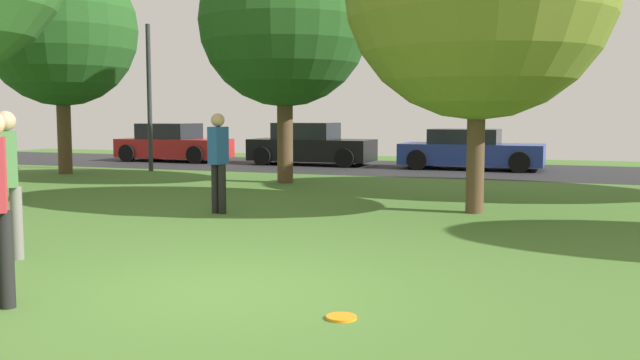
% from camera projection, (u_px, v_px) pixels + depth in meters
% --- Properties ---
extents(ground_plane, '(44.00, 44.00, 0.00)m').
position_uv_depth(ground_plane, '(220.00, 291.00, 6.97)').
color(ground_plane, '#47702D').
extents(road_strip, '(44.00, 6.40, 0.01)m').
position_uv_depth(road_strip, '(465.00, 170.00, 21.89)').
color(road_strip, '#28282B').
rests_on(road_strip, ground_plane).
extents(oak_tree_left, '(4.33, 4.33, 6.28)m').
position_uv_depth(oak_tree_left, '(284.00, 21.00, 17.46)').
color(oak_tree_left, brown).
rests_on(oak_tree_left, ground_plane).
extents(oak_tree_right, '(4.41, 4.41, 6.40)m').
position_uv_depth(oak_tree_right, '(61.00, 31.00, 20.14)').
color(oak_tree_right, brown).
rests_on(oak_tree_right, ground_plane).
extents(person_thrower, '(0.38, 0.39, 1.81)m').
position_uv_depth(person_thrower, '(8.00, 177.00, 8.34)').
color(person_thrower, slate).
rests_on(person_thrower, ground_plane).
extents(person_walking, '(0.30, 0.36, 1.78)m').
position_uv_depth(person_walking, '(218.00, 158.00, 12.26)').
color(person_walking, black).
rests_on(person_walking, ground_plane).
extents(frisbee_disc, '(0.27, 0.27, 0.03)m').
position_uv_depth(frisbee_disc, '(341.00, 317.00, 6.01)').
color(frisbee_disc, orange).
rests_on(frisbee_disc, ground_plane).
extents(parked_car_red, '(4.10, 2.04, 1.41)m').
position_uv_depth(parked_car_red, '(173.00, 144.00, 25.83)').
color(parked_car_red, '#B21E1E').
rests_on(parked_car_red, ground_plane).
extents(parked_car_black, '(4.26, 1.94, 1.46)m').
position_uv_depth(parked_car_black, '(311.00, 146.00, 24.01)').
color(parked_car_black, black).
rests_on(parked_car_black, ground_plane).
extents(parked_car_blue, '(4.45, 2.07, 1.29)m').
position_uv_depth(parked_car_blue, '(470.00, 150.00, 22.11)').
color(parked_car_blue, '#233893').
rests_on(parked_car_blue, ground_plane).
extents(street_lamp_post, '(0.14, 0.14, 4.50)m').
position_uv_depth(street_lamp_post, '(149.00, 98.00, 21.31)').
color(street_lamp_post, '#2D2D33').
rests_on(street_lamp_post, ground_plane).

